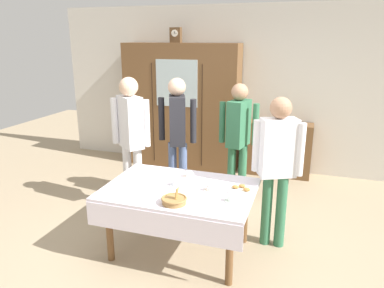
{
  "coord_description": "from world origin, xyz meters",
  "views": [
    {
      "loc": [
        1.18,
        -3.38,
        2.19
      ],
      "look_at": [
        0.0,
        0.2,
        1.07
      ],
      "focal_mm": 33.83,
      "sensor_mm": 36.0,
      "label": 1
    }
  ],
  "objects_px": {
    "dining_table": "(179,198)",
    "person_by_cabinet": "(131,131)",
    "mantel_clock": "(176,35)",
    "spoon_near_left": "(155,175)",
    "pastry_plate": "(241,190)",
    "tea_cup_front_edge": "(189,175)",
    "bookshelf_low": "(278,149)",
    "spoon_mid_left": "(140,179)",
    "bread_basket": "(174,200)",
    "tea_cup_back_edge": "(232,199)",
    "spoon_far_left": "(135,197)",
    "person_near_right_end": "(277,159)",
    "book_stack": "(280,120)",
    "wall_cabinet": "(181,106)",
    "tea_cup_mid_left": "(176,183)",
    "tea_cup_near_right": "(210,188)",
    "person_behind_table_right": "(238,132)",
    "person_beside_shelf": "(177,129)"
  },
  "relations": [
    {
      "from": "mantel_clock",
      "to": "pastry_plate",
      "type": "height_order",
      "value": "mantel_clock"
    },
    {
      "from": "pastry_plate",
      "to": "person_by_cabinet",
      "type": "height_order",
      "value": "person_by_cabinet"
    },
    {
      "from": "bread_basket",
      "to": "spoon_near_left",
      "type": "distance_m",
      "value": 0.75
    },
    {
      "from": "spoon_mid_left",
      "to": "person_by_cabinet",
      "type": "relative_size",
      "value": 0.07
    },
    {
      "from": "pastry_plate",
      "to": "person_beside_shelf",
      "type": "xyz_separation_m",
      "value": [
        -1.04,
        0.99,
        0.3
      ]
    },
    {
      "from": "bookshelf_low",
      "to": "tea_cup_near_right",
      "type": "xyz_separation_m",
      "value": [
        -0.44,
        -2.58,
        0.31
      ]
    },
    {
      "from": "person_near_right_end",
      "to": "tea_cup_front_edge",
      "type": "bearing_deg",
      "value": -172.55
    },
    {
      "from": "book_stack",
      "to": "person_beside_shelf",
      "type": "relative_size",
      "value": 0.11
    },
    {
      "from": "spoon_mid_left",
      "to": "spoon_far_left",
      "type": "bearing_deg",
      "value": -69.67
    },
    {
      "from": "pastry_plate",
      "to": "spoon_near_left",
      "type": "relative_size",
      "value": 2.35
    },
    {
      "from": "person_beside_shelf",
      "to": "tea_cup_mid_left",
      "type": "bearing_deg",
      "value": -70.42
    },
    {
      "from": "tea_cup_back_edge",
      "to": "person_by_cabinet",
      "type": "relative_size",
      "value": 0.08
    },
    {
      "from": "dining_table",
      "to": "tea_cup_near_right",
      "type": "distance_m",
      "value": 0.34
    },
    {
      "from": "spoon_far_left",
      "to": "person_beside_shelf",
      "type": "distance_m",
      "value": 1.51
    },
    {
      "from": "bookshelf_low",
      "to": "person_by_cabinet",
      "type": "height_order",
      "value": "person_by_cabinet"
    },
    {
      "from": "tea_cup_near_right",
      "to": "person_near_right_end",
      "type": "xyz_separation_m",
      "value": [
        0.6,
        0.41,
        0.24
      ]
    },
    {
      "from": "tea_cup_near_right",
      "to": "spoon_mid_left",
      "type": "bearing_deg",
      "value": 175.78
    },
    {
      "from": "spoon_mid_left",
      "to": "spoon_near_left",
      "type": "height_order",
      "value": "same"
    },
    {
      "from": "bookshelf_low",
      "to": "person_beside_shelf",
      "type": "xyz_separation_m",
      "value": [
        -1.19,
        -1.49,
        0.6
      ]
    },
    {
      "from": "wall_cabinet",
      "to": "mantel_clock",
      "type": "relative_size",
      "value": 8.74
    },
    {
      "from": "tea_cup_front_edge",
      "to": "person_by_cabinet",
      "type": "bearing_deg",
      "value": 155.34
    },
    {
      "from": "bookshelf_low",
      "to": "spoon_mid_left",
      "type": "height_order",
      "value": "bookshelf_low"
    },
    {
      "from": "spoon_mid_left",
      "to": "bookshelf_low",
      "type": "bearing_deg",
      "value": 63.96
    },
    {
      "from": "pastry_plate",
      "to": "spoon_near_left",
      "type": "distance_m",
      "value": 0.99
    },
    {
      "from": "dining_table",
      "to": "person_by_cabinet",
      "type": "bearing_deg",
      "value": 140.16
    },
    {
      "from": "dining_table",
      "to": "person_by_cabinet",
      "type": "xyz_separation_m",
      "value": [
        -0.91,
        0.76,
        0.44
      ]
    },
    {
      "from": "wall_cabinet",
      "to": "tea_cup_mid_left",
      "type": "bearing_deg",
      "value": -71.44
    },
    {
      "from": "wall_cabinet",
      "to": "tea_cup_back_edge",
      "type": "xyz_separation_m",
      "value": [
        1.47,
        -2.7,
        -0.3
      ]
    },
    {
      "from": "bookshelf_low",
      "to": "person_behind_table_right",
      "type": "relative_size",
      "value": 0.64
    },
    {
      "from": "dining_table",
      "to": "person_behind_table_right",
      "type": "bearing_deg",
      "value": 77.23
    },
    {
      "from": "dining_table",
      "to": "mantel_clock",
      "type": "relative_size",
      "value": 6.28
    },
    {
      "from": "tea_cup_front_edge",
      "to": "mantel_clock",
      "type": "bearing_deg",
      "value": 113.66
    },
    {
      "from": "book_stack",
      "to": "spoon_mid_left",
      "type": "distance_m",
      "value": 2.82
    },
    {
      "from": "spoon_mid_left",
      "to": "tea_cup_front_edge",
      "type": "bearing_deg",
      "value": 25.72
    },
    {
      "from": "mantel_clock",
      "to": "tea_cup_mid_left",
      "type": "bearing_deg",
      "value": -69.64
    },
    {
      "from": "mantel_clock",
      "to": "tea_cup_front_edge",
      "type": "height_order",
      "value": "mantel_clock"
    },
    {
      "from": "tea_cup_back_edge",
      "to": "spoon_mid_left",
      "type": "bearing_deg",
      "value": 167.63
    },
    {
      "from": "tea_cup_near_right",
      "to": "tea_cup_mid_left",
      "type": "bearing_deg",
      "value": 177.54
    },
    {
      "from": "pastry_plate",
      "to": "spoon_far_left",
      "type": "height_order",
      "value": "pastry_plate"
    },
    {
      "from": "book_stack",
      "to": "spoon_mid_left",
      "type": "xyz_separation_m",
      "value": [
        -1.23,
        -2.52,
        -0.19
      ]
    },
    {
      "from": "person_beside_shelf",
      "to": "wall_cabinet",
      "type": "bearing_deg",
      "value": 107.8
    },
    {
      "from": "person_by_cabinet",
      "to": "spoon_near_left",
      "type": "bearing_deg",
      "value": -42.54
    },
    {
      "from": "person_by_cabinet",
      "to": "person_beside_shelf",
      "type": "xyz_separation_m",
      "value": [
        0.47,
        0.39,
        -0.02
      ]
    },
    {
      "from": "tea_cup_mid_left",
      "to": "tea_cup_near_right",
      "type": "bearing_deg",
      "value": -2.46
    },
    {
      "from": "spoon_mid_left",
      "to": "tea_cup_back_edge",
      "type": "bearing_deg",
      "value": -12.37
    },
    {
      "from": "tea_cup_back_edge",
      "to": "spoon_near_left",
      "type": "height_order",
      "value": "tea_cup_back_edge"
    },
    {
      "from": "pastry_plate",
      "to": "spoon_mid_left",
      "type": "bearing_deg",
      "value": -177.98
    },
    {
      "from": "wall_cabinet",
      "to": "tea_cup_mid_left",
      "type": "xyz_separation_m",
      "value": [
        0.84,
        -2.52,
        -0.3
      ]
    },
    {
      "from": "bookshelf_low",
      "to": "book_stack",
      "type": "xyz_separation_m",
      "value": [
        -0.0,
        -0.0,
        0.48
      ]
    },
    {
      "from": "mantel_clock",
      "to": "spoon_near_left",
      "type": "xyz_separation_m",
      "value": [
        0.61,
        -2.32,
        -1.49
      ]
    }
  ]
}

